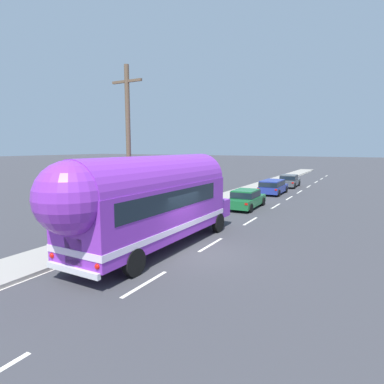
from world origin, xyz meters
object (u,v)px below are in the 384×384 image
object	(u,v)px
utility_pole	(129,148)
car_third	(289,180)
painted_bus	(150,199)
car_second	(273,186)
car_lead	(246,198)

from	to	relation	value
utility_pole	car_third	size ratio (longest dim) A/B	1.89
painted_bus	car_second	size ratio (longest dim) A/B	2.56
utility_pole	car_second	xyz separation A→B (m)	(2.61, 17.84, -3.63)
utility_pole	car_third	bearing A→B (deg)	83.88
painted_bus	utility_pole	bearing A→B (deg)	144.25
utility_pole	car_lead	bearing A→B (deg)	73.93
utility_pole	car_third	world-z (taller)	utility_pole
car_second	painted_bus	bearing A→B (deg)	-89.78
car_second	car_third	distance (m)	6.70
car_second	car_third	world-z (taller)	same
painted_bus	car_third	world-z (taller)	painted_bus
car_second	car_third	size ratio (longest dim) A/B	1.00
utility_pole	car_lead	xyz separation A→B (m)	(2.81, 9.77, -3.69)
utility_pole	car_second	bearing A→B (deg)	81.68
car_lead	utility_pole	bearing A→B (deg)	-106.07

